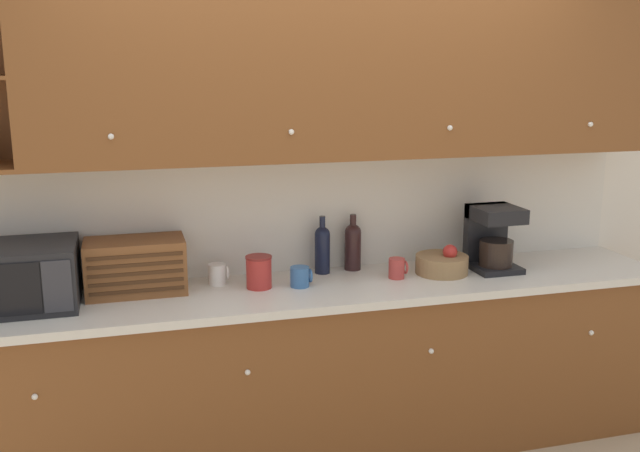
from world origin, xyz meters
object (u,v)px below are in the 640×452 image
object	(u,v)px
mug	(218,274)
second_wine_bottle	(353,245)
wine_bottle	(322,247)
mug_patterned_third	(300,277)
bread_box	(135,266)
storage_canister	(259,272)
mug_blue_second	(397,268)
microwave	(14,277)
fruit_basket	(442,264)
coffee_maker	(492,237)

from	to	relation	value
mug	second_wine_bottle	world-z (taller)	second_wine_bottle
mug	wine_bottle	distance (m)	0.56
mug	second_wine_bottle	distance (m)	0.73
mug	mug_patterned_third	size ratio (longest dim) A/B	0.98
bread_box	mug	size ratio (longest dim) A/B	4.49
storage_canister	mug_patterned_third	xyz separation A→B (m)	(0.20, -0.03, -0.03)
mug_patterned_third	mug_blue_second	distance (m)	0.51
microwave	storage_canister	distance (m)	1.10
mug_patterned_third	mug_blue_second	world-z (taller)	mug_blue_second
bread_box	second_wine_bottle	xyz separation A→B (m)	(1.11, 0.09, 0.01)
bread_box	mug_patterned_third	size ratio (longest dim) A/B	4.39
bread_box	fruit_basket	bearing A→B (deg)	-3.88
mug	storage_canister	world-z (taller)	storage_canister
wine_bottle	mug	bearing A→B (deg)	-174.89
bread_box	mug_blue_second	bearing A→B (deg)	-5.36
second_wine_bottle	fruit_basket	size ratio (longest dim) A/B	1.09
second_wine_bottle	wine_bottle	bearing A→B (deg)	-173.35
coffee_maker	storage_canister	bearing A→B (deg)	179.80
mug_patterned_third	fruit_basket	size ratio (longest dim) A/B	0.39
wine_bottle	coffee_maker	world-z (taller)	coffee_maker
storage_canister	wine_bottle	distance (m)	0.40
mug	bread_box	bearing A→B (deg)	-176.80
mug	coffee_maker	xyz separation A→B (m)	(1.44, -0.12, 0.12)
mug	storage_canister	size ratio (longest dim) A/B	0.65
mug	wine_bottle	size ratio (longest dim) A/B	0.34
fruit_basket	coffee_maker	size ratio (longest dim) A/B	0.80
mug	mug_blue_second	xyz separation A→B (m)	(0.89, -0.14, 0.00)
wine_bottle	storage_canister	bearing A→B (deg)	-156.25
storage_canister	coffee_maker	world-z (taller)	coffee_maker
microwave	mug_patterned_third	xyz separation A→B (m)	(1.30, -0.05, -0.09)
microwave	wine_bottle	distance (m)	1.47
mug_blue_second	fruit_basket	world-z (taller)	fruit_basket
fruit_basket	mug	bearing A→B (deg)	173.73
microwave	storage_canister	size ratio (longest dim) A/B	3.41
mug_blue_second	fruit_basket	size ratio (longest dim) A/B	0.38
bread_box	mug_blue_second	size ratio (longest dim) A/B	4.48
second_wine_bottle	mug_blue_second	bearing A→B (deg)	-51.42
microwave	second_wine_bottle	xyz separation A→B (m)	(1.64, 0.17, -0.01)
mug	storage_canister	bearing A→B (deg)	-31.16
mug	second_wine_bottle	size ratio (longest dim) A/B	0.35
microwave	mug_blue_second	size ratio (longest dim) A/B	5.24
second_wine_bottle	coffee_maker	bearing A→B (deg)	-14.56
coffee_maker	bread_box	bearing A→B (deg)	177.05
wine_bottle	mug_blue_second	xyz separation A→B (m)	(0.34, -0.19, -0.09)
mug_blue_second	coffee_maker	size ratio (longest dim) A/B	0.30
bread_box	mug_patterned_third	world-z (taller)	bread_box
microwave	second_wine_bottle	size ratio (longest dim) A/B	1.82
microwave	bread_box	world-z (taller)	microwave
storage_canister	coffee_maker	size ratio (longest dim) A/B	0.47
storage_canister	second_wine_bottle	xyz separation A→B (m)	(0.54, 0.18, 0.06)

